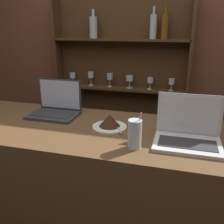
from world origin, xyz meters
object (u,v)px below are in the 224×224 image
at_px(laptop_near, 56,107).
at_px(laptop_far, 188,133).
at_px(cake_plate, 110,122).
at_px(water_glass, 135,134).

xyz_separation_m(laptop_near, laptop_far, (0.87, -0.21, 0.00)).
height_order(laptop_near, cake_plate, laptop_near).
bearing_deg(laptop_near, cake_plate, -16.84).
bearing_deg(cake_plate, water_glass, -48.73).
bearing_deg(cake_plate, laptop_far, -10.75).
distance_m(laptop_near, water_glass, 0.71).
relative_size(laptop_far, water_glass, 1.78).
xyz_separation_m(cake_plate, water_glass, (0.19, -0.22, 0.04)).
distance_m(laptop_near, laptop_far, 0.90).
xyz_separation_m(laptop_near, cake_plate, (0.42, -0.13, -0.02)).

